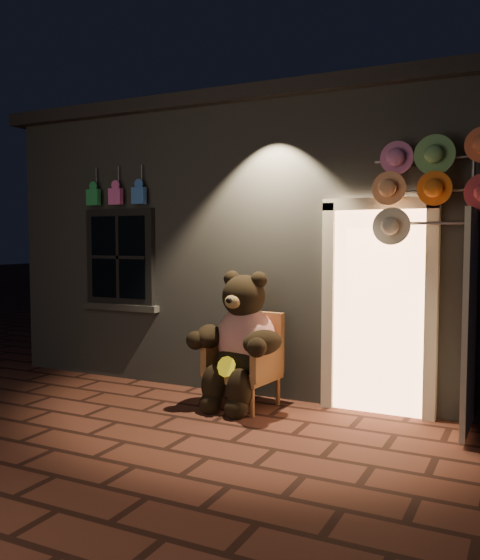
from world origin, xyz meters
The scene contains 5 objects.
ground centered at (0.00, 0.00, 0.00)m, with size 60.00×60.00×0.00m, color #4E281E.
shop_building centered at (0.00, 3.99, 1.74)m, with size 7.30×5.95×3.51m.
wicker_armchair centered at (0.03, 1.12, 0.49)m, with size 0.75×0.69×0.99m.
teddy_bear centered at (0.02, 0.99, 0.70)m, with size 1.06×0.87×1.47m.
hat_rack centered at (2.04, 1.28, 2.31)m, with size 1.58×0.22×2.76m.
Camera 1 is at (2.76, -4.51, 1.78)m, focal length 38.00 mm.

